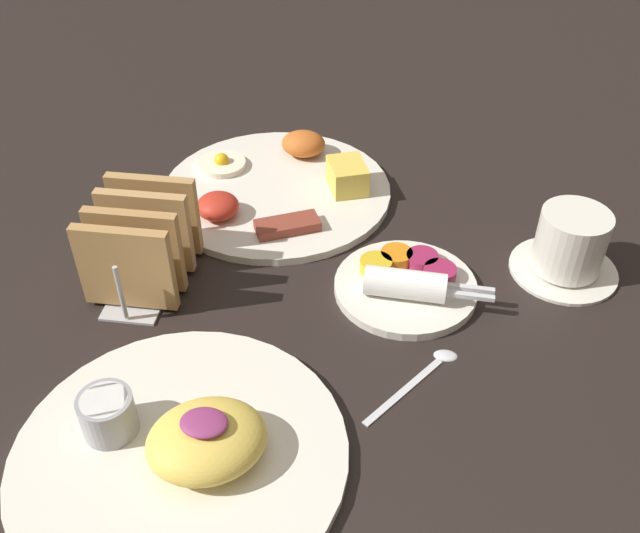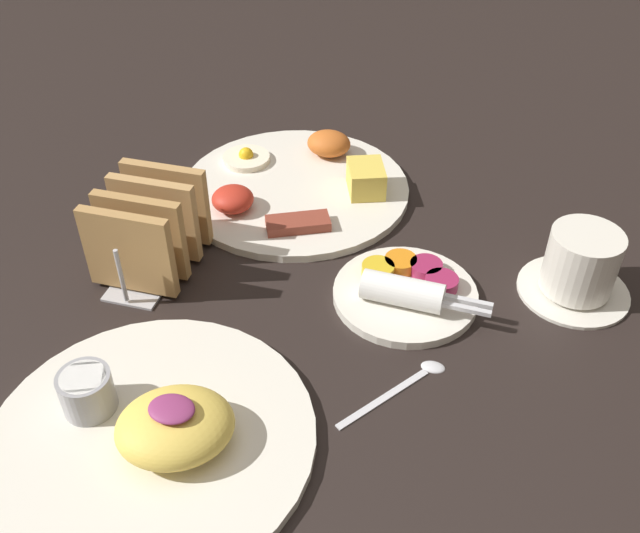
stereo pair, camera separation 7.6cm
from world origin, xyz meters
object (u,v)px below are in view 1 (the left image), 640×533
Objects in this scene: plate_condiments at (406,282)px; toast_rack at (142,244)px; plate_breakfast at (279,187)px; coffee_cup at (570,246)px; plate_foreground at (181,447)px.

plate_condiments is 0.29m from toast_rack.
plate_breakfast is 1.99× the size of toast_rack.
coffee_cup reaches higher than plate_condiments.
plate_breakfast is at bearing 88.94° from plate_foreground.
plate_foreground is 0.47m from coffee_cup.
plate_breakfast reaches higher than plate_condiments.
toast_rack is at bearing -170.63° from coffee_cup.
plate_condiments is at bearing -44.57° from plate_breakfast.
toast_rack reaches higher than plate_foreground.
plate_foreground is 0.25m from toast_rack.
plate_breakfast is at bearing 162.15° from coffee_cup.
plate_condiments is at bearing -161.68° from coffee_cup.
plate_condiments is (0.17, -0.17, 0.00)m from plate_breakfast.
plate_breakfast is at bearing 135.43° from plate_condiments.
toast_rack is at bearing 115.16° from plate_foreground.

